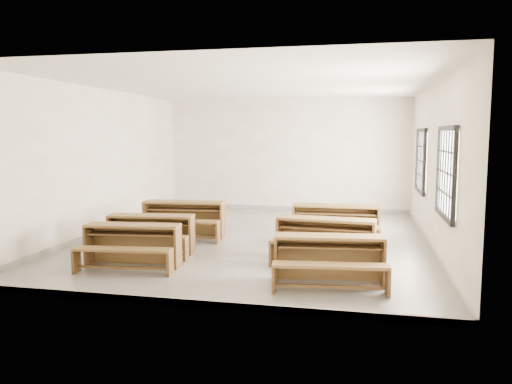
% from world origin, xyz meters
% --- Properties ---
extents(room, '(8.50, 8.50, 3.20)m').
position_xyz_m(room, '(0.09, 0.00, 2.14)').
color(room, gray).
rests_on(room, ground).
extents(desk_set_0, '(1.65, 0.98, 0.71)m').
position_xyz_m(desk_set_0, '(-1.55, -2.59, 0.41)').
color(desk_set_0, brown).
rests_on(desk_set_0, ground).
extents(desk_set_1, '(1.67, 1.00, 0.71)m').
position_xyz_m(desk_set_1, '(-1.65, -1.63, 0.41)').
color(desk_set_1, brown).
rests_on(desk_set_1, ground).
extents(desk_set_2, '(1.80, 1.05, 0.77)m').
position_xyz_m(desk_set_2, '(-1.56, -0.14, 0.45)').
color(desk_set_2, brown).
rests_on(desk_set_2, ground).
extents(desk_set_3, '(1.68, 1.00, 0.72)m').
position_xyz_m(desk_set_3, '(1.72, -2.89, 0.42)').
color(desk_set_3, brown).
rests_on(desk_set_3, ground).
extents(desk_set_4, '(1.75, 1.01, 0.76)m').
position_xyz_m(desk_set_4, '(1.56, -1.60, 0.44)').
color(desk_set_4, brown).
rests_on(desk_set_4, ground).
extents(desk_set_5, '(1.75, 0.94, 0.78)m').
position_xyz_m(desk_set_5, '(1.65, -0.03, 0.45)').
color(desk_set_5, brown).
rests_on(desk_set_5, ground).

